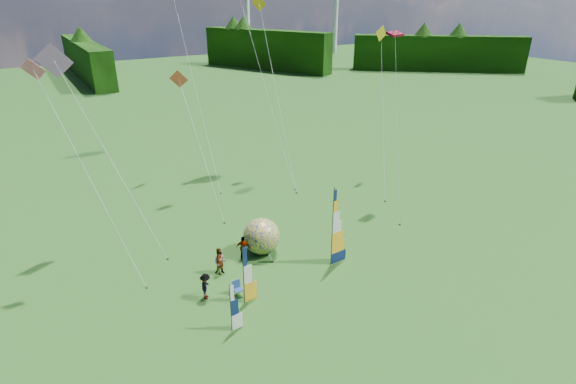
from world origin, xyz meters
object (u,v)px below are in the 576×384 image
bol_inflatable (261,236)px  spectator_a (220,261)px  side_banner_left (244,276)px  spectator_b (220,262)px  feather_banner_main (332,229)px  side_banner_far (231,309)px  spectator_c (206,286)px  camp_chair (238,289)px  kite_whale (262,68)px  spectator_d (243,248)px

bol_inflatable → spectator_a: bearing=-165.5°
side_banner_left → spectator_b: 3.64m
feather_banner_main → side_banner_far: 8.75m
spectator_b → side_banner_left: bearing=-58.0°
spectator_a → spectator_c: 2.64m
spectator_a → camp_chair: bearing=-131.3°
side_banner_left → kite_whale: 22.38m
spectator_c → spectator_d: size_ratio=0.96×
feather_banner_main → side_banner_left: size_ratio=1.46×
spectator_c → spectator_d: (3.76, 2.70, 0.03)m
spectator_b → spectator_d: bearing=52.9°
side_banner_far → spectator_d: (3.65, 6.07, -0.59)m
spectator_d → side_banner_left: bearing=106.5°
spectator_a → kite_whale: kite_whale is taller
spectator_d → spectator_a: bearing=62.2°
bol_inflatable → spectator_c: (-5.23, -2.85, -0.44)m
side_banner_far → camp_chair: (1.62, 2.63, -0.97)m
side_banner_left → spectator_b: bearing=87.0°
spectator_b → kite_whale: 20.18m
side_banner_far → side_banner_left: bearing=45.0°
feather_banner_main → side_banner_far: bearing=-167.6°
side_banner_far → spectator_b: bearing=70.0°
spectator_d → spectator_b: bearing=62.6°
side_banner_left → kite_whale: size_ratio=0.18×
spectator_c → camp_chair: bearing=-81.3°
bol_inflatable → spectator_d: (-1.47, -0.15, -0.41)m
spectator_d → camp_chair: spectator_d is taller
feather_banner_main → bol_inflatable: bearing=126.2°
feather_banner_main → kite_whale: 19.09m
camp_chair → bol_inflatable: bearing=41.7°
spectator_d → kite_whale: kite_whale is taller
side_banner_far → kite_whale: bearing=54.5°
side_banner_far → spectator_b: 5.59m
bol_inflatable → spectator_d: bearing=-174.0°
spectator_d → kite_whale: size_ratio=0.08×
side_banner_far → spectator_b: size_ratio=1.72×
bol_inflatable → kite_whale: bearing=60.9°
spectator_b → kite_whale: size_ratio=0.08×
feather_banner_main → spectator_b: bearing=152.8°
bol_inflatable → kite_whale: (7.40, 13.27, 8.95)m
spectator_c → feather_banner_main: bearing=-64.4°
spectator_b → spectator_d: spectator_d is taller
side_banner_left → side_banner_far: bearing=-135.1°
spectator_a → spectator_b: bearing=-166.0°
spectator_b → camp_chair: 2.70m
kite_whale → bol_inflatable: bearing=-119.5°
side_banner_far → bol_inflatable: side_banner_far is taller
side_banner_left → spectator_c: bearing=135.4°
feather_banner_main → side_banner_far: size_ratio=1.88×
side_banner_left → spectator_a: side_banner_left is taller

